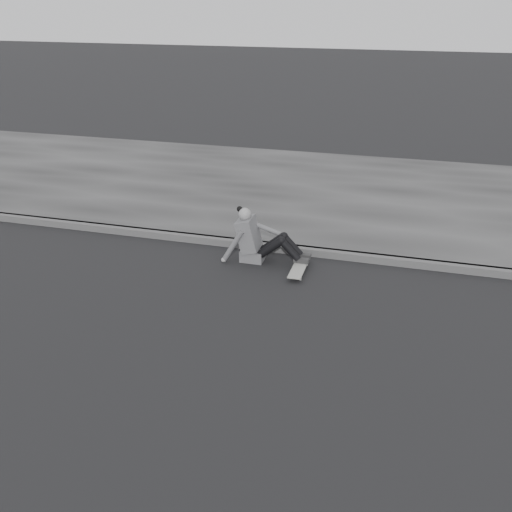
% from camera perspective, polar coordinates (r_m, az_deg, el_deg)
% --- Properties ---
extents(ground, '(80.00, 80.00, 0.00)m').
position_cam_1_polar(ground, '(7.03, 5.26, -8.80)').
color(ground, black).
rests_on(ground, ground).
extents(curb, '(24.00, 0.16, 0.12)m').
position_cam_1_polar(curb, '(9.24, 8.25, 0.15)').
color(curb, '#464646').
rests_on(curb, ground).
extents(sidewalk, '(24.00, 6.00, 0.12)m').
position_cam_1_polar(sidewalk, '(12.04, 10.26, 5.95)').
color(sidewalk, '#323232').
rests_on(sidewalk, ground).
extents(skateboard, '(0.20, 0.78, 0.09)m').
position_cam_1_polar(skateboard, '(8.70, 4.32, -1.20)').
color(skateboard, '#9F9F9A').
rests_on(skateboard, ground).
extents(seated_woman, '(1.38, 0.46, 0.88)m').
position_cam_1_polar(seated_woman, '(8.95, 0.09, 1.68)').
color(seated_woman, '#515153').
rests_on(seated_woman, ground).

